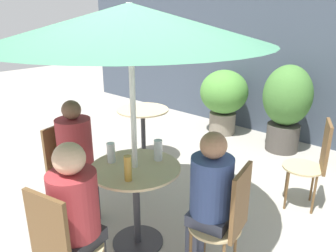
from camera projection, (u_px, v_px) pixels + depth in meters
ground_plane at (149, 247)px, 2.86m from camera, size 20.00×20.00×0.00m
storefront_wall at (313, 44)px, 4.71m from camera, size 10.00×0.06×3.00m
cafe_table_near at (136, 188)px, 2.74m from camera, size 0.75×0.75×0.74m
cafe_table_far at (143, 125)px, 4.33m from camera, size 0.67×0.67×0.74m
bistro_chair_0 at (67, 165)px, 3.13m from camera, size 0.43×0.41×0.94m
bistro_chair_1 at (61, 243)px, 2.08m from camera, size 0.41×0.43×0.94m
bistro_chair_2 at (228, 216)px, 2.35m from camera, size 0.43×0.41×0.94m
bistro_chair_4 at (315, 158)px, 3.28m from camera, size 0.45×0.43×0.94m
seated_person_0 at (77, 153)px, 3.00m from camera, size 0.35×0.32×1.21m
seated_person_1 at (76, 210)px, 2.15m from camera, size 0.33×0.36×1.19m
seated_person_2 at (209, 193)px, 2.37m from camera, size 0.34×0.32×1.17m
beer_glass_0 at (111, 153)px, 2.73m from camera, size 0.07×0.07×0.17m
beer_glass_1 at (128, 168)px, 2.43m from camera, size 0.06×0.06×0.20m
beer_glass_2 at (158, 150)px, 2.77m from camera, size 0.07×0.07×0.18m
potted_plant_0 at (224, 96)px, 5.35m from camera, size 0.78×0.78×1.06m
potted_plant_1 at (287, 103)px, 4.63m from camera, size 0.68×0.68×1.26m
umbrella at (130, 24)px, 2.31m from camera, size 2.05×2.05×2.00m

